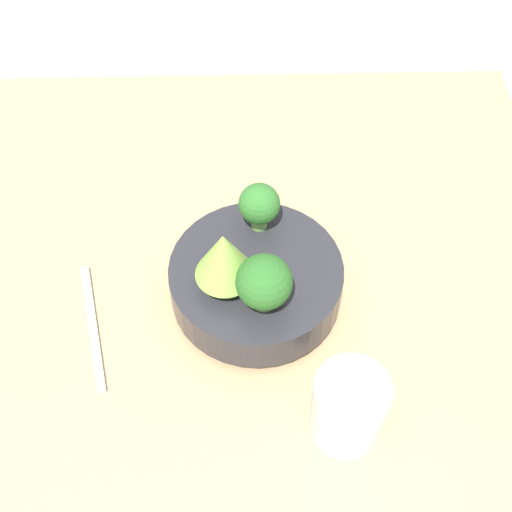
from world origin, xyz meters
name	(u,v)px	position (x,y,z in m)	size (l,w,h in m)	color
ground_plane	(238,316)	(0.00, 0.00, 0.00)	(6.00, 6.00, 0.00)	silver
table	(237,308)	(0.00, 0.00, 0.02)	(0.86, 0.86, 0.04)	tan
bowl	(256,280)	(0.00, 0.02, 0.07)	(0.21, 0.21, 0.07)	#28282D
broccoli_floret_right	(264,283)	(0.05, 0.03, 0.14)	(0.06, 0.06, 0.07)	#609347
romanesco_piece_near	(224,256)	(0.02, -0.01, 0.16)	(0.07, 0.07, 0.09)	#609347
broccoli_floret_left	(259,205)	(-0.06, 0.03, 0.14)	(0.05, 0.05, 0.07)	#6BA34C
cup	(349,407)	(0.17, 0.12, 0.08)	(0.08, 0.08, 0.09)	silver
fork	(93,327)	(0.04, -0.17, 0.04)	(0.18, 0.05, 0.01)	#B2B2B7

